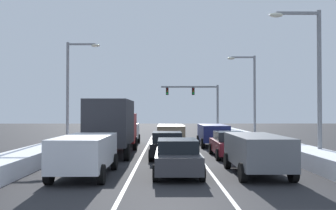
% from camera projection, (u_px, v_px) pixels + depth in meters
% --- Properties ---
extents(ground_plane, '(120.00, 120.00, 0.00)m').
position_uv_depth(ground_plane, '(169.00, 152.00, 24.21)').
color(ground_plane, '#28282B').
extents(lane_stripe_between_right_lane_and_center_lane, '(0.14, 42.43, 0.01)m').
position_uv_depth(lane_stripe_between_right_lane_and_center_lane, '(191.00, 146.00, 28.08)').
color(lane_stripe_between_right_lane_and_center_lane, silver).
rests_on(lane_stripe_between_right_lane_and_center_lane, ground).
extents(lane_stripe_between_center_lane_and_left_lane, '(0.14, 42.43, 0.01)m').
position_uv_depth(lane_stripe_between_center_lane_and_left_lane, '(147.00, 146.00, 28.05)').
color(lane_stripe_between_center_lane_and_left_lane, silver).
rests_on(lane_stripe_between_center_lane_and_left_lane, ground).
extents(snow_bank_right_shoulder, '(1.72, 42.43, 0.78)m').
position_uv_depth(snow_bank_right_shoulder, '(259.00, 141.00, 28.13)').
color(snow_bank_right_shoulder, white).
rests_on(snow_bank_right_shoulder, ground).
extents(snow_bank_left_shoulder, '(1.88, 42.43, 0.75)m').
position_uv_depth(snow_bank_left_shoulder, '(78.00, 142.00, 28.01)').
color(snow_bank_left_shoulder, white).
rests_on(snow_bank_left_shoulder, ground).
extents(suv_gray_right_lane_nearest, '(2.16, 4.90, 1.67)m').
position_uv_depth(suv_gray_right_lane_nearest, '(257.00, 151.00, 15.39)').
color(suv_gray_right_lane_nearest, slate).
rests_on(suv_gray_right_lane_nearest, ground).
extents(sedan_maroon_right_lane_second, '(2.00, 4.50, 1.51)m').
position_uv_depth(sedan_maroon_right_lane_second, '(229.00, 144.00, 21.32)').
color(sedan_maroon_right_lane_second, maroon).
rests_on(sedan_maroon_right_lane_second, ground).
extents(suv_navy_right_lane_third, '(2.16, 4.90, 1.67)m').
position_uv_depth(suv_navy_right_lane_third, '(213.00, 133.00, 28.18)').
color(suv_navy_right_lane_third, navy).
rests_on(suv_navy_right_lane_third, ground).
extents(sedan_charcoal_center_lane_nearest, '(2.00, 4.50, 1.51)m').
position_uv_depth(sedan_charcoal_center_lane_nearest, '(177.00, 157.00, 15.34)').
color(sedan_charcoal_center_lane_nearest, '#38383D').
rests_on(sedan_charcoal_center_lane_nearest, ground).
extents(sedan_black_center_lane_second, '(2.00, 4.50, 1.51)m').
position_uv_depth(sedan_black_center_lane_second, '(167.00, 145.00, 21.01)').
color(sedan_black_center_lane_second, black).
rests_on(sedan_black_center_lane_second, ground).
extents(suv_tan_center_lane_third, '(2.16, 4.90, 1.67)m').
position_uv_depth(suv_tan_center_lane_third, '(171.00, 134.00, 27.37)').
color(suv_tan_center_lane_third, '#937F60').
rests_on(suv_tan_center_lane_third, ground).
extents(suv_white_left_lane_nearest, '(2.16, 4.90, 1.67)m').
position_uv_depth(suv_white_left_lane_nearest, '(85.00, 152.00, 14.96)').
color(suv_white_left_lane_nearest, silver).
rests_on(suv_white_left_lane_nearest, ground).
extents(box_truck_left_lane_second, '(2.53, 7.20, 3.36)m').
position_uv_depth(box_truck_left_lane_second, '(113.00, 124.00, 22.23)').
color(box_truck_left_lane_second, maroon).
rests_on(box_truck_left_lane_second, ground).
extents(suv_silver_left_lane_third, '(2.16, 4.90, 1.67)m').
position_uv_depth(suv_silver_left_lane_third, '(125.00, 132.00, 29.65)').
color(suv_silver_left_lane_third, '#B7BABF').
rests_on(suv_silver_left_lane_third, ground).
extents(traffic_light_gantry, '(7.54, 0.47, 6.20)m').
position_uv_depth(traffic_light_gantry, '(200.00, 98.00, 47.46)').
color(traffic_light_gantry, slate).
rests_on(traffic_light_gantry, ground).
extents(street_lamp_right_near, '(2.66, 0.36, 7.88)m').
position_uv_depth(street_lamp_right_near, '(312.00, 71.00, 18.58)').
color(street_lamp_right_near, gray).
rests_on(street_lamp_right_near, ground).
extents(street_lamp_right_mid, '(2.66, 0.36, 7.95)m').
position_uv_depth(street_lamp_right_mid, '(251.00, 89.00, 34.01)').
color(street_lamp_right_mid, gray).
rests_on(street_lamp_right_mid, ground).
extents(street_lamp_left_mid, '(2.66, 0.36, 8.20)m').
position_uv_depth(street_lamp_left_mid, '(72.00, 84.00, 28.78)').
color(street_lamp_left_mid, gray).
rests_on(street_lamp_left_mid, ground).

